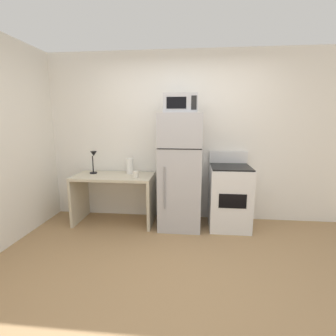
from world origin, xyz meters
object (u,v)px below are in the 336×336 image
Objects in this scene: oven_range at (229,196)px; desk_lamp at (94,158)px; coffee_mug at (136,174)px; refrigerator at (180,171)px; desk at (114,189)px; microwave at (181,104)px; paper_towel_roll at (130,166)px.

desk_lamp is at bearing 178.15° from oven_range.
refrigerator is (0.64, 0.10, 0.03)m from coffee_mug.
desk is 0.71× the size of refrigerator.
oven_range is at bearing 3.64° from microwave.
refrigerator is (0.79, -0.14, -0.04)m from paper_towel_roll.
desk_lamp is 0.32× the size of oven_range.
refrigerator is (1.01, -0.02, 0.31)m from desk.
microwave is (0.64, 0.08, 1.00)m from coffee_mug.
refrigerator reaches higher than oven_range.
oven_range is at bearing -4.48° from paper_towel_roll.
refrigerator is 1.51× the size of oven_range.
desk_lamp is at bearing 167.21° from desk.
coffee_mug reaches higher than desk.
refrigerator is at bearing 8.63° from coffee_mug.
oven_range reaches higher than desk.
desk is 1.08× the size of oven_range.
desk_lamp is 0.21× the size of refrigerator.
desk_lamp is (-0.34, 0.08, 0.46)m from desk.
desk_lamp reaches higher than desk.
desk_lamp is at bearing 176.09° from refrigerator.
desk_lamp is 0.76m from coffee_mug.
oven_range is (0.73, 0.02, -0.37)m from refrigerator.
desk_lamp is 0.57m from paper_towel_roll.
oven_range reaches higher than coffee_mug.
desk_lamp is at bearing 164.98° from coffee_mug.
microwave is (1.01, -0.04, 1.27)m from desk.
oven_range is (1.52, -0.12, -0.40)m from paper_towel_roll.
refrigerator is at bearing -0.87° from desk.
desk_lamp is 1.57m from microwave.
refrigerator reaches higher than desk_lamp.
paper_towel_roll is (0.22, 0.13, 0.34)m from desk.
paper_towel_roll is 1.23m from microwave.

